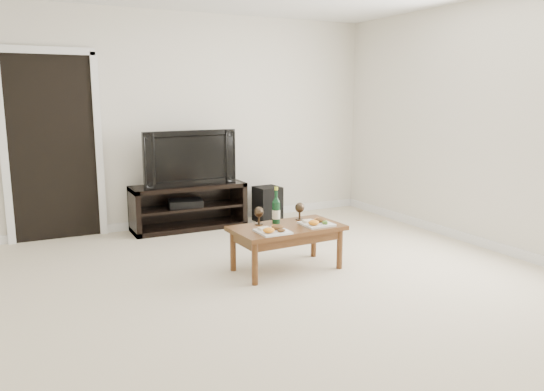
{
  "coord_description": "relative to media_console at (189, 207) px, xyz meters",
  "views": [
    {
      "loc": [
        -2.02,
        -3.61,
        1.62
      ],
      "look_at": [
        0.15,
        0.69,
        0.7
      ],
      "focal_mm": 35.0,
      "sensor_mm": 36.0,
      "label": 1
    }
  ],
  "objects": [
    {
      "name": "back_wall",
      "position": [
        0.08,
        0.27,
        1.02
      ],
      "size": [
        5.0,
        0.04,
        2.6
      ],
      "primitive_type": "cube",
      "color": "silver",
      "rests_on": "ground"
    },
    {
      "name": "floor",
      "position": [
        0.08,
        -2.5,
        -0.28
      ],
      "size": [
        5.5,
        5.5,
        0.0
      ],
      "primitive_type": "plane",
      "color": "beige",
      "rests_on": "ground"
    },
    {
      "name": "goblet_right",
      "position": [
        0.57,
        -1.74,
        0.23
      ],
      "size": [
        0.09,
        0.09,
        0.17
      ],
      "primitive_type": null,
      "color": "#36291D",
      "rests_on": "coffee_table"
    },
    {
      "name": "av_receiver",
      "position": [
        -0.04,
        -0.01,
        0.05
      ],
      "size": [
        0.45,
        0.37,
        0.08
      ],
      "primitive_type": "cube",
      "rotation": [
        0.0,
        0.0,
        -0.2
      ],
      "color": "black",
      "rests_on": "media_console"
    },
    {
      "name": "coffee_table",
      "position": [
        0.33,
        -1.91,
        -0.07
      ],
      "size": [
        1.05,
        0.6,
        0.42
      ],
      "primitive_type": "cube",
      "rotation": [
        0.0,
        0.0,
        0.05
      ],
      "color": "#5C3119",
      "rests_on": "ground"
    },
    {
      "name": "television",
      "position": [
        0.0,
        0.0,
        0.6
      ],
      "size": [
        1.15,
        0.22,
        0.66
      ],
      "primitive_type": "imported",
      "rotation": [
        0.0,
        0.0,
        0.06
      ],
      "color": "black",
      "rests_on": "media_console"
    },
    {
      "name": "goblet_left",
      "position": [
        0.13,
        -1.73,
        0.23
      ],
      "size": [
        0.09,
        0.09,
        0.17
      ],
      "primitive_type": null,
      "color": "#36291D",
      "rests_on": "coffee_table"
    },
    {
      "name": "plate_left",
      "position": [
        0.11,
        -2.06,
        0.18
      ],
      "size": [
        0.27,
        0.27,
        0.07
      ],
      "primitive_type": "cube",
      "color": "white",
      "rests_on": "coffee_table"
    },
    {
      "name": "subwoofer",
      "position": [
        1.03,
        -0.08,
        -0.05
      ],
      "size": [
        0.32,
        0.32,
        0.45
      ],
      "primitive_type": "cube",
      "rotation": [
        0.0,
        0.0,
        0.07
      ],
      "color": "black",
      "rests_on": "ground"
    },
    {
      "name": "media_console",
      "position": [
        0.0,
        0.0,
        0.0
      ],
      "size": [
        1.38,
        0.45,
        0.55
      ],
      "primitive_type": "cube",
      "color": "black",
      "rests_on": "ground"
    },
    {
      "name": "wine_bottle",
      "position": [
        0.29,
        -1.77,
        0.32
      ],
      "size": [
        0.07,
        0.07,
        0.35
      ],
      "primitive_type": "cylinder",
      "color": "#0F371B",
      "rests_on": "coffee_table"
    },
    {
      "name": "doorway",
      "position": [
        -1.47,
        0.24,
        0.75
      ],
      "size": [
        0.9,
        0.02,
        2.05
      ],
      "primitive_type": "cube",
      "color": "black",
      "rests_on": "ground"
    },
    {
      "name": "plate_right",
      "position": [
        0.6,
        -1.99,
        0.18
      ],
      "size": [
        0.27,
        0.27,
        0.07
      ],
      "primitive_type": "cube",
      "color": "white",
      "rests_on": "coffee_table"
    }
  ]
}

